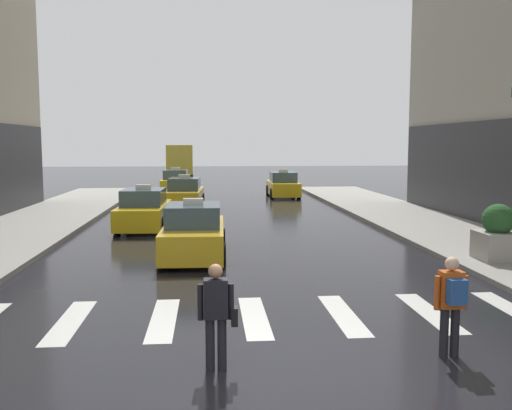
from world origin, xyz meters
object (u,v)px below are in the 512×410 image
at_px(taxi_fourth, 283,186).
at_px(pedestrian_with_backpack, 452,299).
at_px(taxi_lead, 194,233).
at_px(box_truck, 180,162).
at_px(taxi_third, 185,194).
at_px(taxi_second, 144,211).
at_px(pedestrian_with_handbag, 217,311).
at_px(planter_near_corner, 498,235).
at_px(taxi_fifth, 176,182).

bearing_deg(taxi_fourth, pedestrian_with_backpack, -92.06).
xyz_separation_m(taxi_lead, box_truck, (-2.07, 33.58, 1.13)).
bearing_deg(taxi_third, pedestrian_with_backpack, -76.92).
bearing_deg(taxi_third, taxi_second, -100.08).
distance_m(box_truck, pedestrian_with_handbag, 42.46).
bearing_deg(taxi_lead, box_truck, 93.52).
relative_size(taxi_second, taxi_third, 1.00).
bearing_deg(taxi_fourth, taxi_second, -119.20).
bearing_deg(pedestrian_with_handbag, pedestrian_with_backpack, 2.75).
height_order(taxi_fourth, pedestrian_with_handbag, taxi_fourth).
bearing_deg(planter_near_corner, box_truck, 106.82).
distance_m(box_truck, pedestrian_with_backpack, 42.68).
height_order(taxi_second, pedestrian_with_backpack, taxi_second).
xyz_separation_m(taxi_fifth, pedestrian_with_backpack, (6.16, -31.73, 0.25)).
relative_size(taxi_third, pedestrian_with_backpack, 2.80).
distance_m(pedestrian_with_handbag, planter_near_corner, 10.64).
xyz_separation_m(taxi_second, taxi_fourth, (7.48, 13.39, 0.00)).
bearing_deg(pedestrian_with_backpack, taxi_third, 103.08).
bearing_deg(taxi_fifth, taxi_fourth, -27.51).
bearing_deg(box_truck, taxi_fourth, -62.50).
height_order(taxi_fifth, pedestrian_with_handbag, taxi_fifth).
relative_size(taxi_second, taxi_fifth, 1.01).
bearing_deg(pedestrian_with_handbag, taxi_lead, 93.68).
distance_m(taxi_lead, planter_near_corner, 8.86).
bearing_deg(taxi_fourth, box_truck, 117.50).
distance_m(taxi_second, taxi_fourth, 15.34).
bearing_deg(pedestrian_with_backpack, taxi_fifth, 100.98).
relative_size(taxi_third, taxi_fourth, 1.01).
relative_size(taxi_third, box_truck, 0.61).
distance_m(taxi_third, planter_near_corner, 18.08).
relative_size(taxi_fifth, pedestrian_with_backpack, 2.77).
bearing_deg(taxi_fourth, taxi_third, -136.28).
relative_size(taxi_fifth, planter_near_corner, 2.86).
relative_size(box_truck, pedestrian_with_backpack, 4.62).
xyz_separation_m(taxi_third, box_truck, (-1.24, 20.08, 1.13)).
height_order(taxi_third, planter_near_corner, taxi_third).
distance_m(taxi_lead, taxi_second, 6.37).
relative_size(box_truck, pedestrian_with_handbag, 4.62).
xyz_separation_m(pedestrian_with_backpack, pedestrian_with_handbag, (-3.75, -0.18, -0.04)).
relative_size(taxi_lead, taxi_fifth, 1.00).
height_order(taxi_lead, pedestrian_with_handbag, taxi_lead).
relative_size(taxi_second, box_truck, 0.60).
bearing_deg(taxi_second, pedestrian_with_backpack, -66.10).
bearing_deg(taxi_fifth, pedestrian_with_handbag, -85.68).
bearing_deg(box_truck, taxi_fifth, -88.78).
relative_size(taxi_fourth, taxi_fifth, 1.00).
distance_m(taxi_fifth, planter_near_corner, 27.12).
bearing_deg(planter_near_corner, taxi_fourth, 98.91).
xyz_separation_m(taxi_fourth, taxi_fifth, (-7.17, 3.73, 0.00)).
relative_size(taxi_fourth, planter_near_corner, 2.85).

